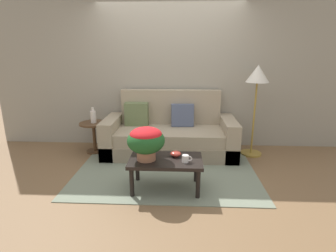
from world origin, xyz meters
name	(u,v)px	position (x,y,z in m)	size (l,w,h in m)	color
ground_plane	(166,171)	(0.00, 0.00, 0.00)	(14.00, 14.00, 0.00)	brown
wall_back	(170,63)	(0.00, 1.24, 1.49)	(6.40, 0.12, 2.99)	gray
area_rug	(166,171)	(0.00, -0.02, 0.01)	(2.59, 1.81, 0.01)	gray
couch	(169,135)	(0.01, 0.75, 0.32)	(2.19, 0.93, 1.05)	gray
coffee_table	(166,163)	(0.02, -0.53, 0.35)	(0.91, 0.54, 0.41)	black
side_table	(94,132)	(-1.29, 0.72, 0.37)	(0.47, 0.47, 0.53)	#4C331E
floor_lamp	(257,83)	(1.41, 0.74, 1.22)	(0.37, 0.37, 1.50)	olive
potted_plant	(146,140)	(-0.21, -0.56, 0.67)	(0.46, 0.46, 0.41)	#A36B4C
coffee_mug	(186,159)	(0.27, -0.62, 0.46)	(0.12, 0.08, 0.09)	white
snack_bowl	(176,154)	(0.15, -0.44, 0.45)	(0.14, 0.14, 0.07)	#B2382D
table_vase	(93,116)	(-1.28, 0.72, 0.64)	(0.09, 0.09, 0.27)	silver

